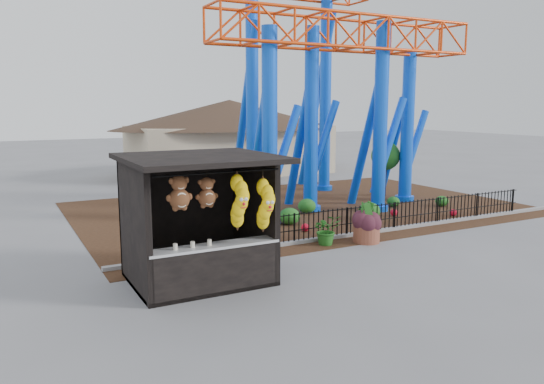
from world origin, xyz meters
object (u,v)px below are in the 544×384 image
roller_coaster (322,52)px  potted_plant (327,230)px  prize_booth (201,222)px  terracotta_planter (366,234)px

roller_coaster → potted_plant: (-3.45, -5.72, -5.96)m
roller_coaster → potted_plant: size_ratio=11.40×
prize_booth → potted_plant: (4.67, 1.59, -1.04)m
prize_booth → roller_coaster: bearing=42.0°
prize_booth → roller_coaster: (8.12, 7.31, 4.92)m
prize_booth → potted_plant: bearing=18.9°
roller_coaster → terracotta_planter: bearing=-109.7°
prize_booth → potted_plant: 5.04m
roller_coaster → terracotta_planter: 8.89m
prize_booth → terracotta_planter: (5.96, 1.28, -1.25)m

